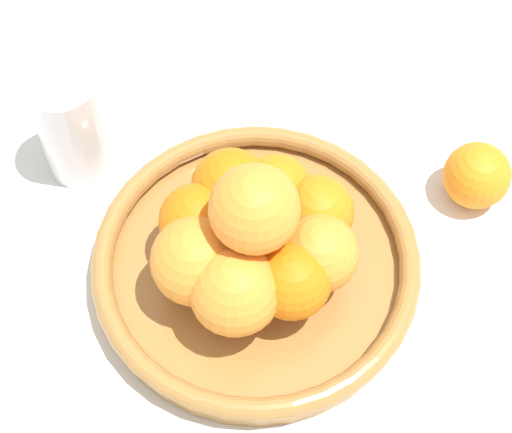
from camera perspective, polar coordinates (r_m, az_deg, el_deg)
name	(u,v)px	position (r m, az deg, el deg)	size (l,w,h in m)	color
ground_plane	(256,276)	(0.83, 0.00, -3.96)	(4.00, 4.00, 0.00)	silver
fruit_bowl	(256,265)	(0.81, 0.00, -3.27)	(0.31, 0.31, 0.04)	#A57238
orange_pile	(252,237)	(0.75, -0.27, -1.38)	(0.18, 0.19, 0.14)	orange
stray_orange	(477,175)	(0.87, 14.51, 2.67)	(0.07, 0.07, 0.07)	orange
drinking_glass	(72,126)	(0.86, -12.16, 5.94)	(0.07, 0.07, 0.13)	white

